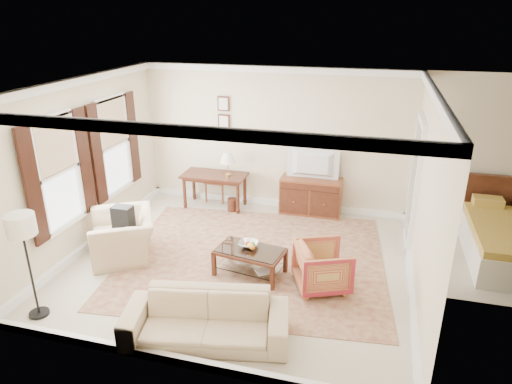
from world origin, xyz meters
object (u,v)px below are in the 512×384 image
at_px(tv, 313,155).
at_px(coffee_table, 250,255).
at_px(club_armchair, 122,229).
at_px(striped_armchair, 323,265).
at_px(sofa, 206,312).
at_px(sideboard, 311,196).
at_px(writing_desk, 215,179).

relative_size(tv, coffee_table, 0.88).
height_order(tv, club_armchair, tv).
xyz_separation_m(striped_armchair, club_armchair, (-3.35, 0.08, 0.12)).
bearing_deg(sofa, striped_armchair, 39.95).
bearing_deg(sofa, club_armchair, 131.15).
xyz_separation_m(sideboard, tv, (0.00, -0.02, 0.87)).
bearing_deg(club_armchair, striped_armchair, 57.55).
relative_size(tv, sofa, 0.48).
height_order(striped_armchair, club_armchair, club_armchair).
distance_m(tv, club_armchair, 3.83).
relative_size(tv, club_armchair, 0.86).
xyz_separation_m(tv, coffee_table, (-0.56, -2.54, -0.91)).
xyz_separation_m(club_armchair, sofa, (2.10, -1.63, -0.10)).
bearing_deg(coffee_table, tv, 77.65).
bearing_deg(coffee_table, sofa, -93.96).
relative_size(sideboard, sofa, 0.60).
bearing_deg(tv, club_armchair, 42.51).
distance_m(sideboard, tv, 0.87).
distance_m(writing_desk, tv, 2.11).
bearing_deg(sideboard, tv, -90.00).
bearing_deg(club_armchair, sideboard, 101.65).
height_order(tv, coffee_table, tv).
bearing_deg(writing_desk, tv, 4.13).
height_order(sideboard, striped_armchair, striped_armchair).
distance_m(writing_desk, sideboard, 2.03).
xyz_separation_m(coffee_table, striped_armchair, (1.14, -0.07, 0.05)).
distance_m(writing_desk, club_armchair, 2.51).
relative_size(coffee_table, club_armchair, 0.98).
bearing_deg(striped_armchair, club_armchair, 65.65).
distance_m(sideboard, club_armchair, 3.77).
xyz_separation_m(sideboard, coffee_table, (-0.56, -2.56, -0.04)).
distance_m(tv, striped_armchair, 2.82).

